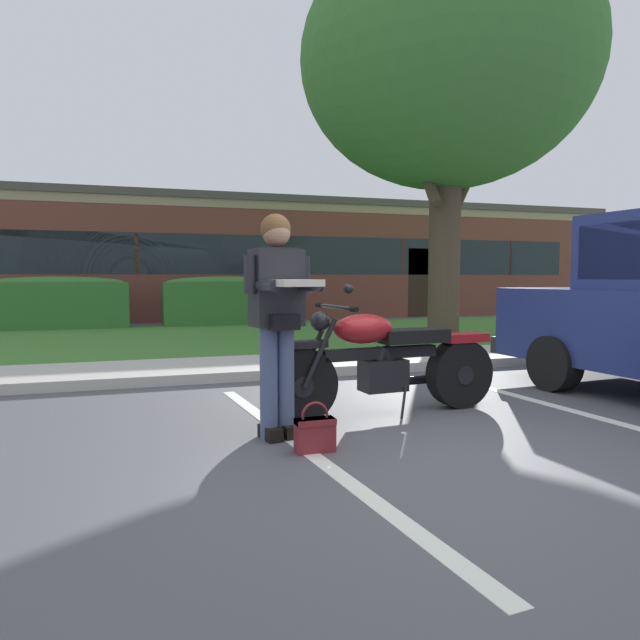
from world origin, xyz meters
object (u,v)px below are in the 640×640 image
object	(u,v)px
rider_person	(278,307)
hedge_center_left	(223,300)
hedge_left	(57,302)
handbag	(315,432)
shade_tree	(447,63)
brick_building	(244,262)
motorcycle	(394,361)

from	to	relation	value
rider_person	hedge_center_left	xyz separation A→B (m)	(1.13, 10.17, -0.36)
hedge_left	hedge_center_left	size ratio (longest dim) A/B	1.07
handbag	shade_tree	bearing A→B (deg)	53.29
brick_building	motorcycle	bearing A→B (deg)	-96.17
rider_person	hedge_left	world-z (taller)	rider_person
shade_tree	hedge_center_left	size ratio (longest dim) A/B	2.65
shade_tree	hedge_center_left	distance (m)	7.36
hedge_center_left	brick_building	bearing A→B (deg)	75.06
hedge_left	brick_building	size ratio (longest dim) A/B	0.14
handbag	hedge_left	world-z (taller)	hedge_left
handbag	shade_tree	xyz separation A→B (m)	(4.68, 6.27, 5.19)
motorcycle	hedge_center_left	xyz separation A→B (m)	(-0.04, 9.72, 0.17)
motorcycle	hedge_left	size ratio (longest dim) A/B	0.72
shade_tree	hedge_left	distance (m)	9.84
shade_tree	motorcycle	bearing A→B (deg)	-124.08
rider_person	shade_tree	world-z (taller)	shade_tree
handbag	brick_building	distance (m)	17.78
hedge_center_left	brick_building	distance (m)	7.23
motorcycle	shade_tree	bearing A→B (deg)	55.92
handbag	hedge_left	size ratio (longest dim) A/B	0.11
shade_tree	brick_building	bearing A→B (deg)	99.44
hedge_left	hedge_center_left	distance (m)	3.80
handbag	brick_building	world-z (taller)	brick_building
motorcycle	shade_tree	xyz separation A→B (m)	(3.66, 5.42, 4.85)
motorcycle	shade_tree	world-z (taller)	shade_tree
motorcycle	brick_building	xyz separation A→B (m)	(1.80, 16.63, 1.30)
motorcycle	rider_person	world-z (taller)	rider_person
motorcycle	brick_building	size ratio (longest dim) A/B	0.10
brick_building	rider_person	bearing A→B (deg)	-99.88
handbag	brick_building	bearing A→B (deg)	80.86
motorcycle	brick_building	distance (m)	16.77
shade_tree	hedge_left	bearing A→B (deg)	150.13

